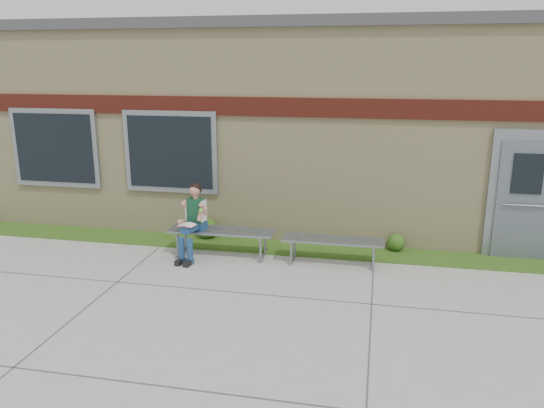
# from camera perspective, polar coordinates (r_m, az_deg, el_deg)

# --- Properties ---
(ground) EXTENTS (80.00, 80.00, 0.00)m
(ground) POSITION_cam_1_polar(r_m,az_deg,el_deg) (7.56, 2.84, -11.68)
(ground) COLOR #9E9E99
(ground) RESTS_ON ground
(grass_strip) EXTENTS (16.00, 0.80, 0.02)m
(grass_strip) POSITION_cam_1_polar(r_m,az_deg,el_deg) (9.93, 5.14, -4.98)
(grass_strip) COLOR #2D5316
(grass_strip) RESTS_ON ground
(school_building) EXTENTS (16.20, 6.22, 4.20)m
(school_building) POSITION_cam_1_polar(r_m,az_deg,el_deg) (12.78, 7.12, 9.09)
(school_building) COLOR beige
(school_building) RESTS_ON ground
(bench_left) EXTENTS (1.91, 0.57, 0.49)m
(bench_left) POSITION_cam_1_polar(r_m,az_deg,el_deg) (9.58, -5.45, -3.40)
(bench_left) COLOR slate
(bench_left) RESTS_ON ground
(bench_right) EXTENTS (1.75, 0.49, 0.45)m
(bench_right) POSITION_cam_1_polar(r_m,az_deg,el_deg) (9.23, 6.56, -4.36)
(bench_right) COLOR slate
(bench_right) RESTS_ON ground
(girl) EXTENTS (0.46, 0.80, 1.34)m
(girl) POSITION_cam_1_polar(r_m,az_deg,el_deg) (9.44, -8.50, -1.63)
(girl) COLOR navy
(girl) RESTS_ON ground
(shrub_mid) EXTENTS (0.41, 0.41, 0.41)m
(shrub_mid) POSITION_cam_1_polar(r_m,az_deg,el_deg) (10.56, -6.97, -2.58)
(shrub_mid) COLOR #2D5316
(shrub_mid) RESTS_ON grass_strip
(shrub_east) EXTENTS (0.32, 0.32, 0.32)m
(shrub_east) POSITION_cam_1_polar(r_m,az_deg,el_deg) (10.07, 13.23, -4.02)
(shrub_east) COLOR #2D5316
(shrub_east) RESTS_ON grass_strip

